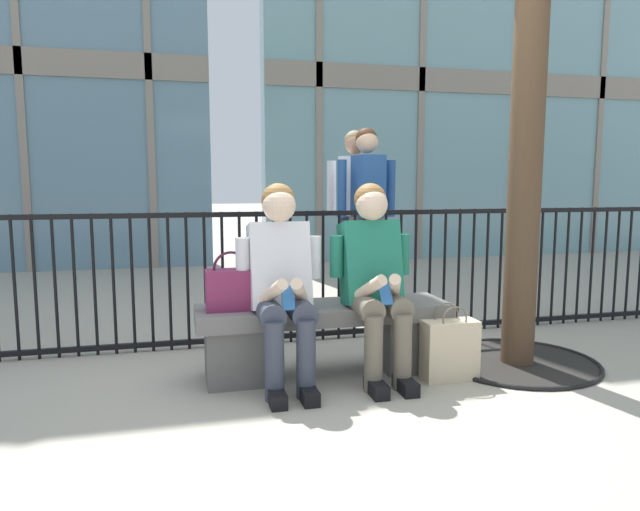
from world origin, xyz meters
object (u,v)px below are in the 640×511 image
(bystander_further_back, at_px, (366,206))
(seated_person_companion, at_px, (375,275))
(seated_person_with_phone, at_px, (282,278))
(handbag_on_bench, at_px, (231,288))
(shopping_bag, at_px, (450,349))
(stone_bench, at_px, (324,332))
(bystander_at_railing, at_px, (355,205))

(bystander_further_back, bearing_deg, seated_person_companion, -106.82)
(seated_person_with_phone, bearing_deg, handbag_on_bench, 157.67)
(handbag_on_bench, bearing_deg, seated_person_with_phone, -22.33)
(seated_person_with_phone, xyz_separation_m, shopping_bag, (1.02, -0.16, -0.46))
(stone_bench, bearing_deg, seated_person_companion, -23.85)
(bystander_further_back, bearing_deg, shopping_bag, -92.36)
(stone_bench, height_order, bystander_at_railing, bystander_at_railing)
(bystander_further_back, bearing_deg, bystander_at_railing, 94.81)
(stone_bench, bearing_deg, bystander_further_back, 62.92)
(seated_person_companion, relative_size, bystander_further_back, 0.71)
(handbag_on_bench, xyz_separation_m, bystander_further_back, (1.39, 1.59, 0.42))
(shopping_bag, bearing_deg, bystander_further_back, 87.64)
(shopping_bag, height_order, bystander_further_back, bystander_further_back)
(seated_person_companion, relative_size, shopping_bag, 2.56)
(stone_bench, bearing_deg, shopping_bag, -21.90)
(seated_person_with_phone, distance_m, bystander_further_back, 2.06)
(handbag_on_bench, distance_m, shopping_bag, 1.40)
(seated_person_with_phone, height_order, handbag_on_bench, seated_person_with_phone)
(seated_person_with_phone, relative_size, handbag_on_bench, 3.38)
(seated_person_companion, xyz_separation_m, handbag_on_bench, (-0.87, 0.12, -0.07))
(handbag_on_bench, bearing_deg, shopping_bag, -12.21)
(seated_person_with_phone, bearing_deg, bystander_further_back, 57.25)
(seated_person_companion, bearing_deg, bystander_at_railing, 76.07)
(shopping_bag, bearing_deg, handbag_on_bench, 167.79)
(seated_person_companion, distance_m, shopping_bag, 0.66)
(seated_person_with_phone, distance_m, bystander_at_railing, 2.29)
(shopping_bag, relative_size, bystander_at_railing, 0.28)
(seated_person_with_phone, distance_m, seated_person_companion, 0.58)
(shopping_bag, relative_size, bystander_further_back, 0.28)
(stone_bench, bearing_deg, bystander_at_railing, 67.13)
(seated_person_with_phone, distance_m, handbag_on_bench, 0.32)
(seated_person_with_phone, height_order, shopping_bag, seated_person_with_phone)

